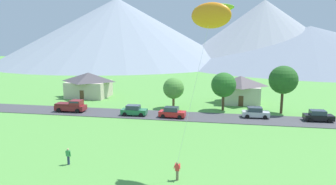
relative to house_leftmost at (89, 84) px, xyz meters
name	(u,v)px	position (x,y,z in m)	size (l,w,h in m)	color
road_strip	(189,116)	(23.64, -13.35, -2.74)	(160.00, 6.12, 0.08)	#424247
mountain_far_west_ridge	(309,46)	(71.53, 102.20, 7.10)	(136.23, 136.23, 19.77)	slate
mountain_central_ridge	(118,31)	(-30.49, 102.77, 15.27)	(132.28, 132.28, 36.11)	gray
mountain_east_ridge	(264,32)	(50.16, 111.74, 14.42)	(95.78, 95.78, 34.41)	#8E939E
mountain_far_east_ridge	(98,44)	(-53.04, 126.48, 7.66)	(108.92, 108.92, 20.90)	gray
house_leftmost	(89,84)	(0.00, 0.00, 0.00)	(9.08, 7.47, 5.38)	beige
house_left_center	(240,89)	(32.39, -0.46, 0.01)	(7.76, 7.07, 5.39)	beige
tree_near_left	(174,88)	(20.16, -7.55, 0.89)	(3.84, 3.84, 5.62)	brown
tree_left_of_center	(283,80)	(38.86, -8.12, 2.94)	(4.74, 4.74, 8.13)	#4C3823
tree_center	(224,85)	(29.09, -7.74, 1.79)	(4.35, 4.35, 6.77)	#4C3823
parked_car_green_west_end	(134,110)	(14.67, -14.26, -1.92)	(4.26, 2.20, 1.68)	#237042
parked_car_silver_mid_west	(255,113)	(34.19, -12.14, -1.92)	(4.23, 2.14, 1.68)	#B7BCC1
parked_car_black_mid_east	(318,116)	(43.41, -12.56, -1.92)	(4.24, 2.16, 1.68)	black
parked_car_red_east_end	(172,112)	(21.10, -14.46, -1.92)	(4.27, 2.22, 1.68)	red
pickup_truck_maroon_west_side	(71,106)	(3.23, -13.72, -1.73)	(5.26, 2.44, 1.99)	maroon
kite_flyer_with_kite	(211,17)	(27.71, -33.46, 11.39)	(4.84, 3.76, 15.46)	#70604C
watcher_person	(68,156)	(14.08, -34.30, -1.91)	(0.56, 0.24, 1.68)	navy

